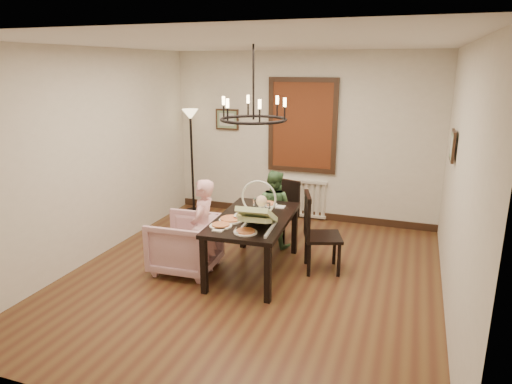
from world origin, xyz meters
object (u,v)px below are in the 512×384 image
Objects in this scene: baby_bouncer at (257,213)px; seated_man at (273,215)px; floor_lamp at (192,163)px; elderly_woman at (203,237)px; drinking_glass at (260,214)px; chair_right at (323,232)px; armchair at (185,244)px; chair_far at (281,212)px; dining_table at (254,224)px.

seated_man is at bearing 94.57° from baby_bouncer.
floor_lamp is (-2.04, 2.35, -0.03)m from baby_bouncer.
elderly_woman is 0.85m from baby_bouncer.
drinking_glass is (-0.07, 0.31, -0.12)m from baby_bouncer.
armchair is at bearing 90.75° from chair_right.
chair_far is 1.53m from baby_bouncer.
floor_lamp is at bearing -157.98° from armchair.
dining_table is 1.56× the size of elderly_woman.
elderly_woman is 1.10× the size of seated_man.
drinking_glass is at bearing -33.64° from dining_table.
chair_far is at bearing 91.10° from baby_bouncer.
elderly_woman reaches higher than drinking_glass.
drinking_glass is at bearing -45.92° from floor_lamp.
floor_lamp is (-2.69, 1.65, 0.38)m from chair_right.
elderly_woman is 0.76m from drinking_glass.
armchair is (-0.85, -0.26, -0.29)m from dining_table.
chair_right is at bearing -31.50° from floor_lamp.
baby_bouncer is at bearing -67.09° from chair_far.
seated_man reaches higher than chair_far.
armchair is at bearing -168.65° from drinking_glass.
baby_bouncer is at bearing -77.29° from drinking_glass.
seated_man is 1.06m from drinking_glass.
chair_right reaches higher than seated_man.
elderly_woman is at bearing -154.14° from dining_table.
chair_far is at bearing -25.22° from floor_lamp.
baby_bouncer is (0.73, -0.07, 0.41)m from elderly_woman.
chair_right is at bearing 106.81° from armchair.
seated_man is 6.14× the size of drinking_glass.
dining_table is 2.73m from floor_lamp.
armchair is 0.33m from elderly_woman.
drinking_glass is at bearing 105.14° from elderly_woman.
baby_bouncer is 0.33× the size of floor_lamp.
elderly_woman is 1.72× the size of baby_bouncer.
elderly_woman reaches higher than seated_man.
chair_far is 0.52× the size of floor_lamp.
drinking_glass is (0.11, -0.06, 0.16)m from dining_table.
chair_right is 1.77m from armchair.
chair_far is 1.00× the size of seated_man.
armchair is 1.07m from drinking_glass.
baby_bouncer is 3.12m from floor_lamp.
armchair is at bearing -106.14° from chair_far.
dining_table is at bearing -46.63° from floor_lamp.
chair_right reaches higher than chair_far.
drinking_glass reaches higher than dining_table.
seated_man is (-0.85, 0.60, -0.05)m from chair_right.
baby_bouncer reaches higher than seated_man.
seated_man reaches higher than drinking_glass.
chair_right is at bearing 28.99° from drinking_glass.
chair_far is 1.09m from chair_right.
baby_bouncer is at bearing -48.98° from floor_lamp.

